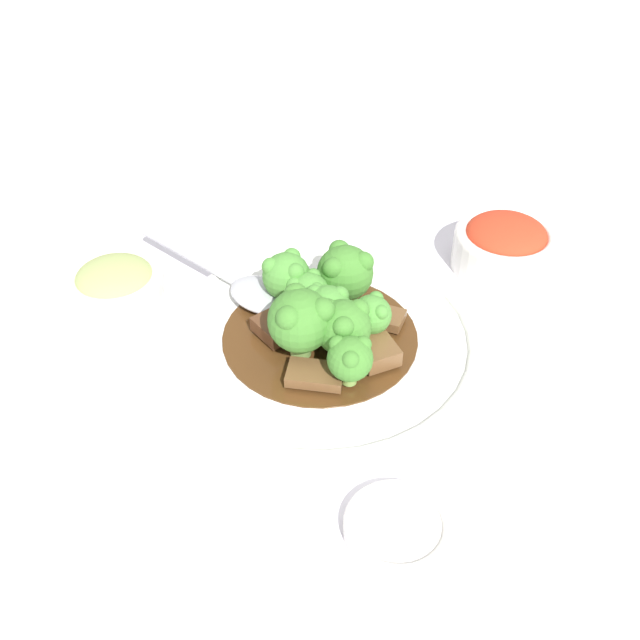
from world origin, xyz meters
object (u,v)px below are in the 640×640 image
at_px(broccoli_floret_2, 345,271).
at_px(broccoli_floret_4, 372,314).
at_px(beef_strip_1, 374,348).
at_px(broccoli_floret_1, 308,292).
at_px(main_plate, 320,340).
at_px(broccoli_floret_5, 302,320).
at_px(side_bowl_appetizer, 116,286).
at_px(broccoli_floret_3, 343,326).
at_px(broccoli_floret_0, 326,310).
at_px(sauce_dish, 396,526).
at_px(broccoli_floret_6, 350,358).
at_px(beef_strip_0, 287,321).
at_px(beef_strip_2, 373,315).
at_px(broccoli_floret_7, 286,275).
at_px(side_bowl_kimchi, 505,245).
at_px(serving_spoon, 253,290).
at_px(beef_strip_3, 315,375).

distance_m(broccoli_floret_2, broccoli_floret_4, 0.06).
xyz_separation_m(beef_strip_1, broccoli_floret_1, (0.08, -0.02, 0.02)).
relative_size(main_plate, broccoli_floret_5, 4.36).
relative_size(broccoli_floret_4, side_bowl_appetizer, 0.47).
relative_size(broccoli_floret_3, broccoli_floret_4, 1.25).
height_order(broccoli_floret_5, side_bowl_appetizer, broccoli_floret_5).
height_order(beef_strip_1, broccoli_floret_0, broccoli_floret_0).
bearing_deg(sauce_dish, broccoli_floret_6, -45.73).
bearing_deg(sauce_dish, side_bowl_appetizer, -14.35).
bearing_deg(beef_strip_0, broccoli_floret_5, 143.95).
distance_m(main_plate, beef_strip_2, 0.05).
bearing_deg(broccoli_floret_0, side_bowl_appetizer, 12.53).
distance_m(beef_strip_1, broccoli_floret_5, 0.07).
relative_size(broccoli_floret_1, broccoli_floret_7, 0.84).
xyz_separation_m(main_plate, side_bowl_kimchi, (-0.09, -0.21, 0.02)).
distance_m(broccoli_floret_7, serving_spoon, 0.04).
relative_size(broccoli_floret_3, serving_spoon, 0.26).
distance_m(main_plate, broccoli_floret_7, 0.07).
xyz_separation_m(beef_strip_2, broccoli_floret_7, (0.08, 0.02, 0.03)).
xyz_separation_m(beef_strip_0, broccoli_floret_2, (-0.02, -0.07, 0.02)).
height_order(beef_strip_0, side_bowl_appetizer, side_bowl_appetizer).
xyz_separation_m(broccoli_floret_3, side_bowl_appetizer, (0.23, 0.04, -0.03)).
height_order(broccoli_floret_2, side_bowl_appetizer, broccoli_floret_2).
xyz_separation_m(beef_strip_1, beef_strip_2, (0.02, -0.04, -0.00)).
bearing_deg(beef_strip_0, broccoli_floret_0, -168.88).
distance_m(serving_spoon, side_bowl_kimchi, 0.26).
height_order(beef_strip_0, broccoli_floret_6, broccoli_floret_6).
bearing_deg(broccoli_floret_6, sauce_dish, 134.27).
distance_m(broccoli_floret_1, broccoli_floret_6, 0.10).
height_order(beef_strip_2, broccoli_floret_7, broccoli_floret_7).
relative_size(beef_strip_3, broccoli_floret_7, 1.05).
bearing_deg(broccoli_floret_7, broccoli_floret_3, 156.24).
distance_m(broccoli_floret_1, broccoli_floret_3, 0.06).
relative_size(main_plate, broccoli_floret_0, 5.48).
distance_m(broccoli_floret_1, broccoli_floret_5, 0.06).
distance_m(broccoli_floret_6, side_bowl_appetizer, 0.25).
relative_size(beef_strip_2, side_bowl_kimchi, 0.57).
distance_m(main_plate, sauce_dish, 0.20).
height_order(broccoli_floret_4, broccoli_floret_6, broccoli_floret_6).
xyz_separation_m(broccoli_floret_4, broccoli_floret_7, (0.09, -0.00, 0.00)).
distance_m(serving_spoon, side_bowl_appetizer, 0.13).
distance_m(broccoli_floret_3, broccoli_floret_4, 0.03).
relative_size(beef_strip_1, sauce_dish, 0.72).
bearing_deg(broccoli_floret_7, side_bowl_kimchi, -128.15).
distance_m(beef_strip_0, side_bowl_kimchi, 0.25).
bearing_deg(broccoli_floret_7, beef_strip_1, 167.94).
bearing_deg(sauce_dish, main_plate, -42.84).
bearing_deg(broccoli_floret_1, beef_strip_2, -155.09).
bearing_deg(beef_strip_3, broccoli_floret_5, -38.75).
xyz_separation_m(main_plate, beef_strip_1, (-0.05, -0.00, 0.02)).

